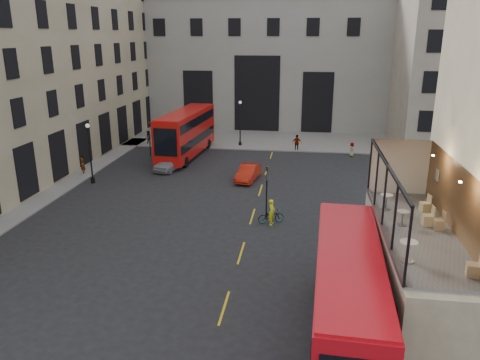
# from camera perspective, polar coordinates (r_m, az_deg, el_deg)

# --- Properties ---
(ground) EXTENTS (140.00, 140.00, 0.00)m
(ground) POSITION_cam_1_polar(r_m,az_deg,el_deg) (23.28, 3.10, -15.66)
(ground) COLOR black
(ground) RESTS_ON ground
(host_frontage) EXTENTS (3.00, 11.00, 4.50)m
(host_frontage) POSITION_cam_1_polar(r_m,az_deg,el_deg) (22.63, 20.15, -11.23)
(host_frontage) COLOR #BCAE8D
(host_frontage) RESTS_ON ground
(cafe_floor) EXTENTS (3.00, 10.00, 0.10)m
(cafe_floor) POSITION_cam_1_polar(r_m,az_deg,el_deg) (21.67, 20.78, -5.86)
(cafe_floor) COLOR slate
(cafe_floor) RESTS_ON host_frontage
(gateway) EXTENTS (35.00, 10.60, 18.00)m
(gateway) POSITION_cam_1_polar(r_m,az_deg,el_deg) (67.84, 2.58, 14.59)
(gateway) COLOR gray
(gateway) RESTS_ON ground
(building_right) EXTENTS (16.60, 18.60, 20.00)m
(building_right) POSITION_cam_1_polar(r_m,az_deg,el_deg) (62.28, 26.06, 13.59)
(building_right) COLOR #ABA08A
(building_right) RESTS_ON ground
(pavement_far) EXTENTS (40.00, 12.00, 0.12)m
(pavement_far) POSITION_cam_1_polar(r_m,az_deg,el_deg) (59.31, 0.56, 5.10)
(pavement_far) COLOR slate
(pavement_far) RESTS_ON ground
(traffic_light_near) EXTENTS (0.16, 0.20, 3.80)m
(traffic_light_near) POSITION_cam_1_polar(r_m,az_deg,el_deg) (33.18, 3.27, -0.65)
(traffic_light_near) COLOR black
(traffic_light_near) RESTS_ON ground
(traffic_light_far) EXTENTS (0.16, 0.20, 3.80)m
(traffic_light_far) POSITION_cam_1_polar(r_m,az_deg,el_deg) (51.29, -10.99, 5.53)
(traffic_light_far) COLOR black
(traffic_light_far) RESTS_ON ground
(street_lamp_a) EXTENTS (0.36, 0.36, 5.33)m
(street_lamp_a) POSITION_cam_1_polar(r_m,az_deg,el_deg) (43.03, -17.76, 2.71)
(street_lamp_a) COLOR black
(street_lamp_a) RESTS_ON ground
(street_lamp_b) EXTENTS (0.36, 0.36, 5.33)m
(street_lamp_b) POSITION_cam_1_polar(r_m,az_deg,el_deg) (54.96, 0.02, 6.60)
(street_lamp_b) COLOR black
(street_lamp_b) RESTS_ON ground
(bus_near) EXTENTS (3.08, 11.34, 4.48)m
(bus_near) POSITION_cam_1_polar(r_m,az_deg,el_deg) (20.01, 12.93, -13.64)
(bus_near) COLOR red
(bus_near) RESTS_ON ground
(bus_far) EXTENTS (3.69, 12.43, 4.89)m
(bus_far) POSITION_cam_1_polar(r_m,az_deg,el_deg) (50.44, -6.58, 5.91)
(bus_far) COLOR red
(bus_far) RESTS_ON ground
(car_a) EXTENTS (2.78, 4.65, 1.48)m
(car_a) POSITION_cam_1_polar(r_m,az_deg,el_deg) (46.05, -8.48, 2.16)
(car_a) COLOR #999BA1
(car_a) RESTS_ON ground
(car_b) EXTENTS (2.05, 4.39, 1.39)m
(car_b) POSITION_cam_1_polar(r_m,az_deg,el_deg) (42.21, 1.00, 0.89)
(car_b) COLOR #B91C0B
(car_b) RESTS_ON ground
(car_c) EXTENTS (3.25, 5.64, 1.54)m
(car_c) POSITION_cam_1_polar(r_m,az_deg,el_deg) (51.22, -7.65, 3.78)
(car_c) COLOR black
(car_c) RESTS_ON ground
(bicycle) EXTENTS (1.95, 1.29, 0.97)m
(bicycle) POSITION_cam_1_polar(r_m,az_deg,el_deg) (32.91, 3.78, -4.41)
(bicycle) COLOR gray
(bicycle) RESTS_ON ground
(cyclist) EXTENTS (0.54, 0.72, 1.82)m
(cyclist) POSITION_cam_1_polar(r_m,az_deg,el_deg) (32.48, 3.88, -3.91)
(cyclist) COLOR yellow
(cyclist) RESTS_ON ground
(pedestrian_a) EXTENTS (0.93, 0.78, 1.71)m
(pedestrian_a) POSITION_cam_1_polar(r_m,az_deg,el_deg) (56.83, -11.07, 5.05)
(pedestrian_a) COLOR gray
(pedestrian_a) RESTS_ON ground
(pedestrian_b) EXTENTS (1.14, 1.07, 1.55)m
(pedestrian_b) POSITION_cam_1_polar(r_m,az_deg,el_deg) (51.10, -6.97, 3.78)
(pedestrian_b) COLOR gray
(pedestrian_b) RESTS_ON ground
(pedestrian_c) EXTENTS (1.11, 0.53, 1.85)m
(pedestrian_c) POSITION_cam_1_polar(r_m,az_deg,el_deg) (53.32, 6.96, 4.52)
(pedestrian_c) COLOR gray
(pedestrian_c) RESTS_ON ground
(pedestrian_d) EXTENTS (0.67, 0.85, 1.52)m
(pedestrian_d) POSITION_cam_1_polar(r_m,az_deg,el_deg) (51.99, 13.46, 3.65)
(pedestrian_d) COLOR gray
(pedestrian_d) RESTS_ON ground
(pedestrian_e) EXTENTS (0.67, 0.79, 1.84)m
(pedestrian_e) POSITION_cam_1_polar(r_m,az_deg,el_deg) (46.23, -18.65, 1.71)
(pedestrian_e) COLOR gray
(pedestrian_e) RESTS_ON ground
(cafe_table_near) EXTENTS (0.65, 0.65, 0.81)m
(cafe_table_near) POSITION_cam_1_polar(r_m,az_deg,el_deg) (18.47, 19.84, -7.84)
(cafe_table_near) COLOR beige
(cafe_table_near) RESTS_ON cafe_floor
(cafe_table_mid) EXTENTS (0.54, 0.54, 0.67)m
(cafe_table_mid) POSITION_cam_1_polar(r_m,az_deg,el_deg) (21.80, 19.22, -4.15)
(cafe_table_mid) COLOR beige
(cafe_table_mid) RESTS_ON cafe_floor
(cafe_table_far) EXTENTS (0.59, 0.59, 0.74)m
(cafe_table_far) POSITION_cam_1_polar(r_m,az_deg,el_deg) (23.50, 17.43, -2.30)
(cafe_table_far) COLOR silver
(cafe_table_far) RESTS_ON cafe_floor
(cafe_chair_a) EXTENTS (0.50, 0.50, 0.86)m
(cafe_chair_a) POSITION_cam_1_polar(r_m,az_deg,el_deg) (18.45, 26.57, -9.70)
(cafe_chair_a) COLOR tan
(cafe_chair_a) RESTS_ON cafe_floor
(cafe_chair_b) EXTENTS (0.42, 0.42, 0.82)m
(cafe_chair_b) POSITION_cam_1_polar(r_m,az_deg,el_deg) (22.03, 23.08, -4.91)
(cafe_chair_b) COLOR tan
(cafe_chair_b) RESTS_ON cafe_floor
(cafe_chair_c) EXTENTS (0.46, 0.46, 0.89)m
(cafe_chair_c) POSITION_cam_1_polar(r_m,az_deg,el_deg) (22.27, 21.94, -4.48)
(cafe_chair_c) COLOR tan
(cafe_chair_c) RESTS_ON cafe_floor
(cafe_chair_d) EXTENTS (0.50, 0.50, 0.82)m
(cafe_chair_d) POSITION_cam_1_polar(r_m,az_deg,el_deg) (23.94, 21.65, -2.99)
(cafe_chair_d) COLOR tan
(cafe_chair_d) RESTS_ON cafe_floor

